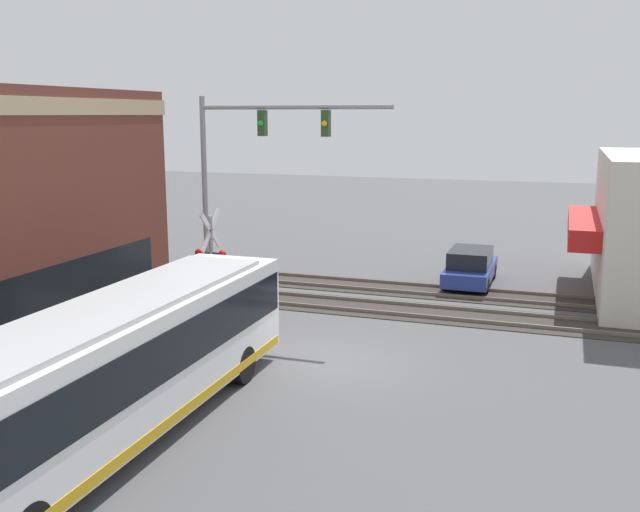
{
  "coord_description": "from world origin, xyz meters",
  "views": [
    {
      "loc": [
        -18.59,
        -6.1,
        7.02
      ],
      "look_at": [
        3.07,
        1.34,
        2.45
      ],
      "focal_mm": 40.0,
      "sensor_mm": 36.0,
      "label": 1
    }
  ],
  "objects_px": {
    "parked_car_blue": "(470,268)",
    "city_bus": "(118,365)",
    "pedestrian_at_crossing": "(206,301)",
    "crossing_signal": "(211,253)"
  },
  "relations": [
    {
      "from": "parked_car_blue",
      "to": "pedestrian_at_crossing",
      "type": "distance_m",
      "value": 11.66
    },
    {
      "from": "city_bus",
      "to": "pedestrian_at_crossing",
      "type": "xyz_separation_m",
      "value": [
        8.4,
        2.33,
        -0.88
      ]
    },
    {
      "from": "city_bus",
      "to": "crossing_signal",
      "type": "height_order",
      "value": "crossing_signal"
    },
    {
      "from": "parked_car_blue",
      "to": "pedestrian_at_crossing",
      "type": "bearing_deg",
      "value": 138.48
    },
    {
      "from": "parked_car_blue",
      "to": "pedestrian_at_crossing",
      "type": "relative_size",
      "value": 2.85
    },
    {
      "from": "crossing_signal",
      "to": "parked_car_blue",
      "type": "xyz_separation_m",
      "value": [
        7.91,
        -7.93,
        -1.59
      ]
    },
    {
      "from": "crossing_signal",
      "to": "parked_car_blue",
      "type": "distance_m",
      "value": 11.31
    },
    {
      "from": "parked_car_blue",
      "to": "city_bus",
      "type": "bearing_deg",
      "value": 162.5
    },
    {
      "from": "city_bus",
      "to": "parked_car_blue",
      "type": "relative_size",
      "value": 2.63
    },
    {
      "from": "city_bus",
      "to": "parked_car_blue",
      "type": "distance_m",
      "value": 17.99
    }
  ]
}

